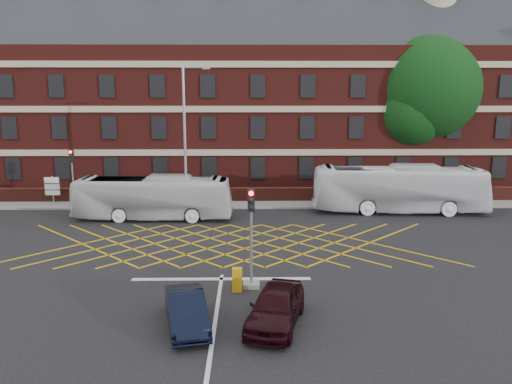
{
  "coord_description": "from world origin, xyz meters",
  "views": [
    {
      "loc": [
        1.23,
        -24.67,
        8.09
      ],
      "look_at": [
        1.63,
        1.5,
        3.0
      ],
      "focal_mm": 35.0,
      "sensor_mm": 36.0,
      "label": 1
    }
  ],
  "objects_px": {
    "car_maroon": "(276,306)",
    "utility_cabinet": "(237,280)",
    "bus_right": "(399,189)",
    "deciduous_tree": "(425,97)",
    "street_lamp": "(187,165)",
    "car_navy": "(186,310)",
    "traffic_light_far": "(73,184)",
    "bus_left": "(153,198)",
    "traffic_light_near": "(251,247)",
    "direction_signs": "(52,187)"
  },
  "relations": [
    {
      "from": "bus_left",
      "to": "direction_signs",
      "type": "distance_m",
      "value": 9.34
    },
    {
      "from": "car_navy",
      "to": "utility_cabinet",
      "type": "xyz_separation_m",
      "value": [
        1.72,
        3.26,
        -0.12
      ]
    },
    {
      "from": "car_maroon",
      "to": "street_lamp",
      "type": "relative_size",
      "value": 0.42
    },
    {
      "from": "car_navy",
      "to": "deciduous_tree",
      "type": "relative_size",
      "value": 0.29
    },
    {
      "from": "car_navy",
      "to": "car_maroon",
      "type": "distance_m",
      "value": 3.17
    },
    {
      "from": "bus_left",
      "to": "direction_signs",
      "type": "xyz_separation_m",
      "value": [
        -8.29,
        4.31,
        -0.07
      ]
    },
    {
      "from": "car_navy",
      "to": "deciduous_tree",
      "type": "height_order",
      "value": "deciduous_tree"
    },
    {
      "from": "utility_cabinet",
      "to": "street_lamp",
      "type": "bearing_deg",
      "value": 105.33
    },
    {
      "from": "traffic_light_far",
      "to": "street_lamp",
      "type": "height_order",
      "value": "street_lamp"
    },
    {
      "from": "traffic_light_near",
      "to": "car_maroon",
      "type": "bearing_deg",
      "value": -76.77
    },
    {
      "from": "car_navy",
      "to": "car_maroon",
      "type": "xyz_separation_m",
      "value": [
        3.17,
        0.08,
        0.08
      ]
    },
    {
      "from": "traffic_light_near",
      "to": "deciduous_tree",
      "type": "bearing_deg",
      "value": 56.47
    },
    {
      "from": "bus_left",
      "to": "street_lamp",
      "type": "height_order",
      "value": "street_lamp"
    },
    {
      "from": "traffic_light_far",
      "to": "direction_signs",
      "type": "relative_size",
      "value": 1.94
    },
    {
      "from": "car_maroon",
      "to": "traffic_light_far",
      "type": "relative_size",
      "value": 0.96
    },
    {
      "from": "bus_left",
      "to": "street_lamp",
      "type": "distance_m",
      "value": 3.09
    },
    {
      "from": "traffic_light_near",
      "to": "bus_right",
      "type": "bearing_deg",
      "value": 53.11
    },
    {
      "from": "street_lamp",
      "to": "direction_signs",
      "type": "height_order",
      "value": "street_lamp"
    },
    {
      "from": "car_navy",
      "to": "utility_cabinet",
      "type": "relative_size",
      "value": 3.79
    },
    {
      "from": "bus_left",
      "to": "bus_right",
      "type": "distance_m",
      "value": 16.93
    },
    {
      "from": "deciduous_tree",
      "to": "direction_signs",
      "type": "relative_size",
      "value": 5.92
    },
    {
      "from": "bus_left",
      "to": "bus_right",
      "type": "bearing_deg",
      "value": -82.02
    },
    {
      "from": "street_lamp",
      "to": "car_maroon",
      "type": "bearing_deg",
      "value": -72.83
    },
    {
      "from": "bus_left",
      "to": "bus_right",
      "type": "height_order",
      "value": "bus_right"
    },
    {
      "from": "bus_left",
      "to": "direction_signs",
      "type": "bearing_deg",
      "value": 64.62
    },
    {
      "from": "bus_right",
      "to": "direction_signs",
      "type": "relative_size",
      "value": 5.43
    },
    {
      "from": "car_maroon",
      "to": "traffic_light_near",
      "type": "distance_m",
      "value": 3.87
    },
    {
      "from": "bus_right",
      "to": "utility_cabinet",
      "type": "relative_size",
      "value": 12.02
    },
    {
      "from": "bus_right",
      "to": "deciduous_tree",
      "type": "distance_m",
      "value": 11.56
    },
    {
      "from": "direction_signs",
      "to": "utility_cabinet",
      "type": "relative_size",
      "value": 2.21
    },
    {
      "from": "traffic_light_near",
      "to": "utility_cabinet",
      "type": "relative_size",
      "value": 4.3
    },
    {
      "from": "car_navy",
      "to": "street_lamp",
      "type": "height_order",
      "value": "street_lamp"
    },
    {
      "from": "car_maroon",
      "to": "utility_cabinet",
      "type": "xyz_separation_m",
      "value": [
        -1.45,
        3.17,
        -0.2
      ]
    },
    {
      "from": "deciduous_tree",
      "to": "direction_signs",
      "type": "distance_m",
      "value": 30.92
    },
    {
      "from": "bus_left",
      "to": "utility_cabinet",
      "type": "height_order",
      "value": "bus_left"
    },
    {
      "from": "car_navy",
      "to": "traffic_light_near",
      "type": "bearing_deg",
      "value": 45.03
    },
    {
      "from": "traffic_light_far",
      "to": "utility_cabinet",
      "type": "bearing_deg",
      "value": -52.45
    },
    {
      "from": "car_maroon",
      "to": "traffic_light_near",
      "type": "height_order",
      "value": "traffic_light_near"
    },
    {
      "from": "deciduous_tree",
      "to": "street_lamp",
      "type": "relative_size",
      "value": 1.31
    },
    {
      "from": "car_maroon",
      "to": "utility_cabinet",
      "type": "relative_size",
      "value": 4.15
    },
    {
      "from": "car_navy",
      "to": "traffic_light_far",
      "type": "relative_size",
      "value": 0.88
    },
    {
      "from": "street_lamp",
      "to": "bus_right",
      "type": "bearing_deg",
      "value": 3.65
    },
    {
      "from": "deciduous_tree",
      "to": "street_lamp",
      "type": "bearing_deg",
      "value": -153.53
    },
    {
      "from": "traffic_light_far",
      "to": "utility_cabinet",
      "type": "xyz_separation_m",
      "value": [
        12.19,
        -15.86,
        -1.27
      ]
    },
    {
      "from": "traffic_light_near",
      "to": "street_lamp",
      "type": "distance_m",
      "value": 13.72
    },
    {
      "from": "car_maroon",
      "to": "utility_cabinet",
      "type": "distance_m",
      "value": 3.49
    },
    {
      "from": "bus_right",
      "to": "traffic_light_far",
      "type": "xyz_separation_m",
      "value": [
        -23.19,
        1.55,
        0.1
      ]
    },
    {
      "from": "traffic_light_near",
      "to": "traffic_light_far",
      "type": "bearing_deg",
      "value": 129.69
    },
    {
      "from": "car_navy",
      "to": "street_lamp",
      "type": "relative_size",
      "value": 0.38
    },
    {
      "from": "street_lamp",
      "to": "traffic_light_far",
      "type": "bearing_deg",
      "value": 163.74
    }
  ]
}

